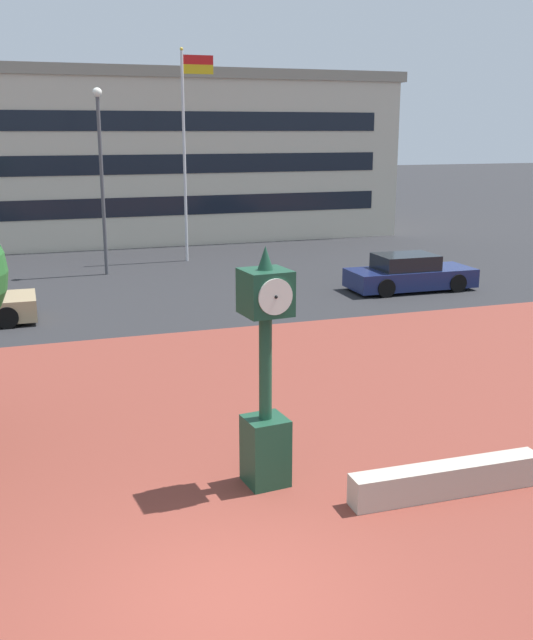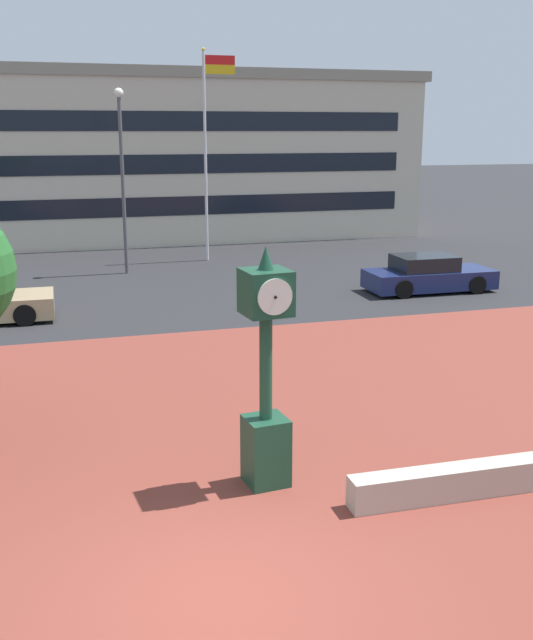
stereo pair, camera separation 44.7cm
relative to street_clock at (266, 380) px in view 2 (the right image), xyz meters
The scene contains 8 objects.
ground_plane 3.51m from the street_clock, 117.11° to the right, with size 200.00×200.00×0.00m, color #262628.
plaza_brick_paving 2.62m from the street_clock, 135.24° to the left, with size 44.00×16.18×0.01m, color brown.
planter_wall 3.21m from the street_clock, 26.55° to the right, with size 3.20×0.40×0.50m, color #ADA393.
street_clock is the anchor object (origin of this frame).
car_street_mid 15.76m from the street_clock, 52.53° to the left, with size 4.48×1.95×1.28m.
flagpole_primary 21.47m from the street_clock, 80.32° to the left, with size 1.39×0.14×8.74m.
civic_building 30.65m from the street_clock, 87.70° to the left, with size 29.62×11.10×8.36m.
street_lamp_post 19.04m from the street_clock, 90.65° to the left, with size 0.36×0.36×7.02m.
Camera 2 is at (-1.69, -7.83, 5.52)m, focal length 41.86 mm.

